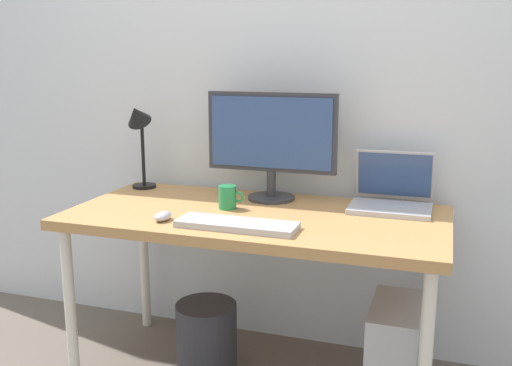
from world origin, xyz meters
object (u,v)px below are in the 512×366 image
at_px(laptop, 392,194).
at_px(desk_lamp, 138,128).
at_px(keyboard, 238,225).
at_px(computer_tower, 393,357).
at_px(mouse, 163,216).
at_px(monitor, 271,139).
at_px(coffee_mug, 228,197).
at_px(wastebasket, 207,337).
at_px(desk, 256,227).

xyz_separation_m(laptop, desk_lamp, (-1.14, -0.02, 0.23)).
relative_size(desk_lamp, keyboard, 0.93).
relative_size(desk_lamp, computer_tower, 0.97).
relative_size(laptop, mouse, 3.56).
height_order(monitor, coffee_mug, monitor).
bearing_deg(wastebasket, desk, 0.06).
distance_m(desk_lamp, wastebasket, 0.98).
relative_size(desk, laptop, 4.62).
bearing_deg(desk_lamp, desk, -19.51).
distance_m(mouse, coffee_mug, 0.30).
xyz_separation_m(desk, keyboard, (0.00, -0.22, 0.07)).
distance_m(monitor, keyboard, 0.51).
height_order(desk_lamp, keyboard, desk_lamp).
distance_m(monitor, laptop, 0.55).
relative_size(coffee_mug, computer_tower, 0.26).
xyz_separation_m(desk_lamp, computer_tower, (1.20, -0.26, -0.80)).
xyz_separation_m(laptop, coffee_mug, (-0.63, -0.22, -0.01)).
height_order(monitor, desk_lamp, monitor).
bearing_deg(wastebasket, coffee_mug, 14.23).
relative_size(laptop, computer_tower, 0.76).
relative_size(monitor, coffee_mug, 5.22).
bearing_deg(monitor, desk_lamp, 179.96).
relative_size(desk_lamp, mouse, 4.55).
relative_size(keyboard, wastebasket, 1.47).
height_order(mouse, coffee_mug, coffee_mug).
xyz_separation_m(monitor, desk_lamp, (-0.63, 0.00, 0.02)).
bearing_deg(wastebasket, monitor, 46.37).
height_order(mouse, computer_tower, mouse).
relative_size(mouse, coffee_mug, 0.84).
relative_size(desk, mouse, 16.43).
bearing_deg(mouse, computer_tower, 12.39).
height_order(desk_lamp, coffee_mug, desk_lamp).
bearing_deg(coffee_mug, computer_tower, -4.37).
relative_size(desk, wastebasket, 4.93).
bearing_deg(desk_lamp, laptop, 0.87).
xyz_separation_m(desk, wastebasket, (-0.22, -0.00, -0.51)).
height_order(monitor, laptop, monitor).
distance_m(desk, laptop, 0.57).
bearing_deg(desk, desk_lamp, 160.49).
relative_size(laptop, coffee_mug, 2.98).
xyz_separation_m(mouse, computer_tower, (0.86, 0.19, -0.53)).
relative_size(desk, monitor, 2.64).
bearing_deg(coffee_mug, mouse, -125.05).
bearing_deg(laptop, keyboard, -137.01).
bearing_deg(mouse, coffee_mug, 54.95).
xyz_separation_m(laptop, computer_tower, (0.06, -0.27, -0.57)).
bearing_deg(keyboard, computer_tower, 18.86).
bearing_deg(computer_tower, desk, 177.08).
bearing_deg(desk_lamp, mouse, -52.29).
bearing_deg(computer_tower, monitor, 155.80).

